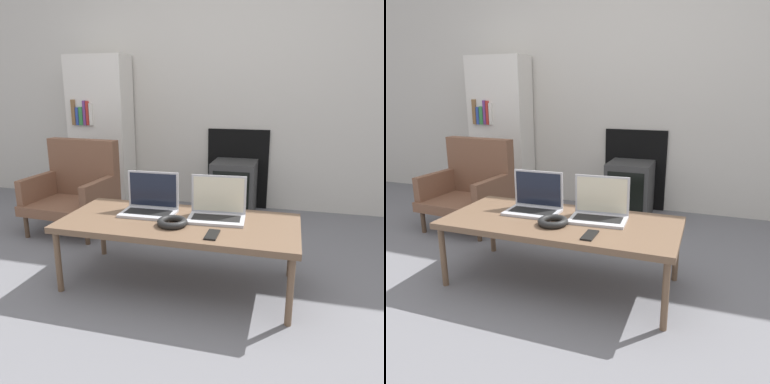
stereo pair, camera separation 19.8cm
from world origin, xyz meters
TOP-DOWN VIEW (x-y plane):
  - ground_plane at (0.00, 0.00)m, footprint 14.00×14.00m
  - wall_back at (0.00, 2.10)m, footprint 7.00×0.08m
  - table at (0.00, 0.39)m, footprint 1.38×0.62m
  - laptop_left at (-0.21, 0.48)m, footprint 0.34×0.21m
  - laptop_right at (0.21, 0.48)m, footprint 0.34×0.23m
  - headphones at (-0.01, 0.30)m, footprint 0.17×0.17m
  - phone at (0.24, 0.20)m, footprint 0.06×0.14m
  - tv at (0.11, 1.84)m, footprint 0.40×0.41m
  - armchair at (-1.12, 1.10)m, footprint 0.67×0.59m
  - bookshelf at (-1.28, 1.90)m, footprint 0.60×0.32m

SIDE VIEW (x-z plane):
  - ground_plane at x=0.00m, z-range 0.00..0.00m
  - tv at x=0.11m, z-range 0.00..0.50m
  - armchair at x=-1.12m, z-range -0.01..0.74m
  - table at x=0.00m, z-range 0.17..0.58m
  - phone at x=0.24m, z-range 0.41..0.42m
  - headphones at x=-0.01m, z-range 0.41..0.45m
  - laptop_left at x=-0.21m, z-range 0.34..0.59m
  - laptop_right at x=0.21m, z-range 0.34..0.59m
  - bookshelf at x=-1.28m, z-range 0.00..1.48m
  - wall_back at x=0.00m, z-range -0.01..2.59m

